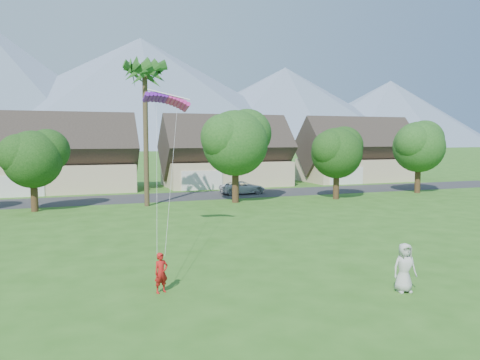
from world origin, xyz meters
name	(u,v)px	position (x,y,z in m)	size (l,w,h in m)	color
ground	(347,327)	(0.00, 0.00, 0.00)	(500.00, 500.00, 0.00)	#2D6019
street	(159,197)	(0.00, 34.00, 0.01)	(90.00, 7.00, 0.01)	#2D2D30
kite_flyer	(161,273)	(-4.92, 5.24, 0.78)	(0.57, 0.37, 1.56)	#B51614
watcher	(405,268)	(3.93, 2.16, 0.96)	(0.93, 0.61, 1.91)	#B7B6B2
parked_car	(243,188)	(8.89, 34.00, 0.67)	(2.23, 4.85, 1.35)	silver
mountain_ridge	(106,96)	(10.40, 260.00, 29.07)	(540.00, 240.00, 70.00)	slate
houses_row	(149,159)	(0.49, 42.99, 3.44)	(72.75, 8.19, 8.86)	beige
tree_row	(157,150)	(-1.14, 27.92, 4.89)	(62.27, 6.67, 8.45)	#47301C
fan_palm	(145,69)	(-2.00, 28.50, 11.80)	(3.00, 3.00, 13.80)	#4C3D26
parafoil_kite	(167,99)	(-2.78, 14.71, 8.18)	(2.60, 1.04, 0.50)	#6C17B0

